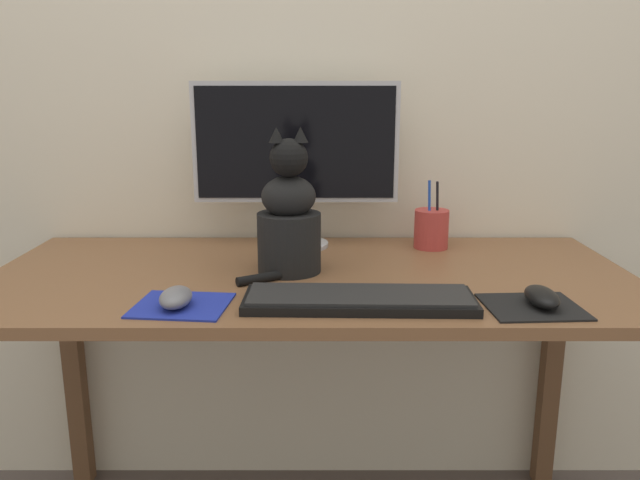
% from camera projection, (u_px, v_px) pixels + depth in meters
% --- Properties ---
extents(wall_back, '(7.00, 0.04, 2.50)m').
position_uv_depth(wall_back, '(310.00, 56.00, 1.68)').
color(wall_back, beige).
rests_on(wall_back, ground_plane).
extents(desk, '(1.47, 0.68, 0.75)m').
position_uv_depth(desk, '(309.00, 312.00, 1.46)').
color(desk, brown).
rests_on(desk, ground_plane).
extents(monitor, '(0.53, 0.17, 0.43)m').
position_uv_depth(monitor, '(294.00, 153.00, 1.61)').
color(monitor, '#B2B2B7').
rests_on(monitor, desk).
extents(keyboard, '(0.45, 0.16, 0.02)m').
position_uv_depth(keyboard, '(358.00, 299.00, 1.22)').
color(keyboard, black).
rests_on(keyboard, desk).
extents(mousepad_left, '(0.19, 0.17, 0.00)m').
position_uv_depth(mousepad_left, '(180.00, 305.00, 1.21)').
color(mousepad_left, '#1E2D9E').
rests_on(mousepad_left, desk).
extents(mousepad_right, '(0.19, 0.17, 0.00)m').
position_uv_depth(mousepad_right, '(531.00, 307.00, 1.21)').
color(mousepad_right, black).
rests_on(mousepad_right, desk).
extents(computer_mouse_left, '(0.06, 0.10, 0.04)m').
position_uv_depth(computer_mouse_left, '(174.00, 298.00, 1.19)').
color(computer_mouse_left, slate).
rests_on(computer_mouse_left, mousepad_left).
extents(computer_mouse_right, '(0.06, 0.11, 0.03)m').
position_uv_depth(computer_mouse_right, '(540.00, 297.00, 1.20)').
color(computer_mouse_right, black).
rests_on(computer_mouse_right, mousepad_right).
extents(cat, '(0.20, 0.21, 0.33)m').
position_uv_depth(cat, '(287.00, 220.00, 1.41)').
color(cat, black).
rests_on(cat, desk).
extents(pen_cup, '(0.09, 0.09, 0.18)m').
position_uv_depth(pen_cup, '(430.00, 229.00, 1.64)').
color(pen_cup, '#B23833').
rests_on(pen_cup, desk).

